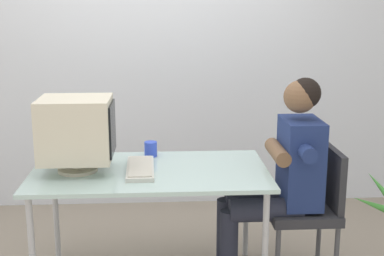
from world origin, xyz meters
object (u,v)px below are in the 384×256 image
(crt_monitor, at_px, (77,130))
(desk_mug, at_px, (151,149))
(keyboard, at_px, (140,168))
(desk, at_px, (150,179))
(person_seated, at_px, (280,175))
(office_chair, at_px, (311,204))

(crt_monitor, relative_size, desk_mug, 4.57)
(crt_monitor, height_order, keyboard, crt_monitor)
(crt_monitor, bearing_deg, desk_mug, 34.81)
(desk, relative_size, person_seated, 1.10)
(keyboard, distance_m, office_chair, 1.06)
(desk, xyz_separation_m, desk_mug, (0.00, 0.29, 0.10))
(desk, relative_size, desk_mug, 14.60)
(desk_mug, bearing_deg, desk, -90.55)
(keyboard, bearing_deg, person_seated, 0.71)
(keyboard, bearing_deg, desk, 11.31)
(keyboard, relative_size, desk_mug, 4.71)
(desk, bearing_deg, keyboard, -168.69)
(desk_mug, bearing_deg, crt_monitor, -145.19)
(desk, distance_m, crt_monitor, 0.52)
(desk, bearing_deg, crt_monitor, -179.68)
(crt_monitor, bearing_deg, office_chair, 0.05)
(office_chair, distance_m, person_seated, 0.28)
(desk, height_order, crt_monitor, crt_monitor)
(desk_mug, bearing_deg, office_chair, -16.64)
(person_seated, bearing_deg, desk_mug, 159.43)
(desk, distance_m, desk_mug, 0.31)
(person_seated, bearing_deg, keyboard, -179.29)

